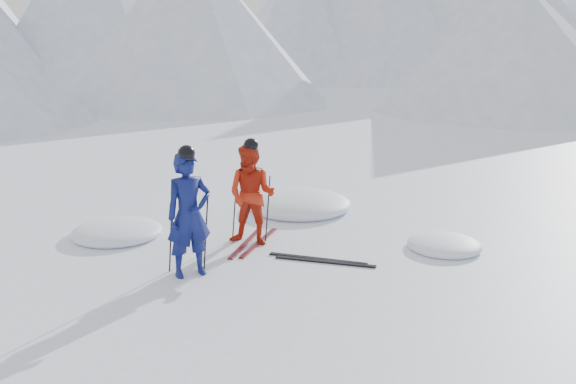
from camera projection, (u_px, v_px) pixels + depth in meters
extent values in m
plane|color=white|center=(395.00, 259.00, 10.29)|extent=(160.00, 160.00, 0.00)
cone|color=#B2BCD1|center=(187.00, 13.00, 57.54)|extent=(17.69, 17.69, 11.93)
cone|color=#B2BCD1|center=(299.00, 16.00, 51.37)|extent=(19.63, 19.63, 10.85)
cone|color=#B2BCD1|center=(515.00, 46.00, 30.18)|extent=(14.00, 14.00, 6.50)
cone|color=#B2BCD1|center=(191.00, 22.00, 33.72)|extent=(16.00, 16.00, 9.00)
imported|color=#0D1553|center=(189.00, 215.00, 9.38)|extent=(0.84, 0.69, 1.96)
imported|color=red|center=(252.00, 195.00, 10.84)|extent=(1.09, 0.99, 1.83)
cylinder|color=black|center=(171.00, 233.00, 9.56)|extent=(0.13, 0.09, 1.31)
cylinder|color=black|center=(206.00, 230.00, 9.73)|extent=(0.13, 0.08, 1.31)
cylinder|color=black|center=(235.00, 208.00, 11.12)|extent=(0.12, 0.10, 1.22)
cylinder|color=black|center=(268.00, 209.00, 11.10)|extent=(0.12, 0.09, 1.22)
cube|color=black|center=(246.00, 243.00, 11.05)|extent=(0.70, 1.62, 0.03)
cube|color=black|center=(259.00, 243.00, 11.08)|extent=(0.81, 1.57, 0.03)
cube|color=black|center=(318.00, 259.00, 10.26)|extent=(1.58, 0.80, 0.03)
cube|color=black|center=(325.00, 262.00, 10.12)|extent=(1.60, 0.75, 0.03)
ellipsoid|color=white|center=(117.00, 236.00, 11.50)|extent=(1.69, 1.69, 0.37)
ellipsoid|color=white|center=(444.00, 248.00, 10.81)|extent=(1.31, 1.31, 0.29)
ellipsoid|color=white|center=(299.00, 209.00, 13.32)|extent=(2.26, 2.26, 0.50)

